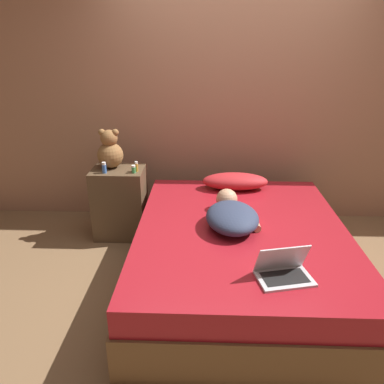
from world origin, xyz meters
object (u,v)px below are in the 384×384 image
Objects in this scene: person_lying at (232,215)px; laptop at (284,271)px; bottle_blue at (104,168)px; bottle_green at (134,169)px; bottle_amber at (136,167)px; pillow at (235,181)px; teddy_bear at (110,151)px.

person_lying is 1.92× the size of laptop.
bottle_green is at bearing 2.71° from bottle_blue.
bottle_blue reaches higher than bottle_green.
laptop is 1.97m from bottle_blue.
person_lying is 1.11m from bottle_green.
bottle_amber reaches higher than bottle_green.
person_lying is 1.33m from bottle_blue.
laptop is at bearing -72.78° from person_lying.
bottle_blue reaches higher than bottle_amber.
laptop is at bearing -49.30° from bottle_green.
pillow is at bearing 84.88° from laptop.
teddy_bear reaches higher than bottle_blue.
pillow is 8.47× the size of bottle_green.
pillow is at bearing 80.04° from person_lying.
person_lying is 1.41m from teddy_bear.
bottle_blue is at bearing -174.05° from pillow.
bottle_amber reaches higher than person_lying.
bottle_blue is (-1.23, -0.13, 0.17)m from pillow.
person_lying is at bearing -36.42° from bottle_green.
bottle_blue is (-1.16, 0.64, 0.16)m from person_lying.
person_lying is 1.12m from bottle_amber.
bottle_amber is at bearing 136.76° from person_lying.
laptop is at bearing -42.96° from bottle_blue.
bottle_amber reaches higher than pillow.
laptop reaches higher than person_lying.
bottle_amber is (0.29, 0.06, -0.00)m from bottle_blue.
bottle_blue is at bearing -98.91° from teddy_bear.
bottle_green reaches higher than person_lying.
pillow is 0.89× the size of person_lying.
teddy_bear is at bearing 140.31° from person_lying.
teddy_bear reaches higher than bottle_amber.
bottle_green is (-1.16, 1.35, 0.18)m from laptop.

